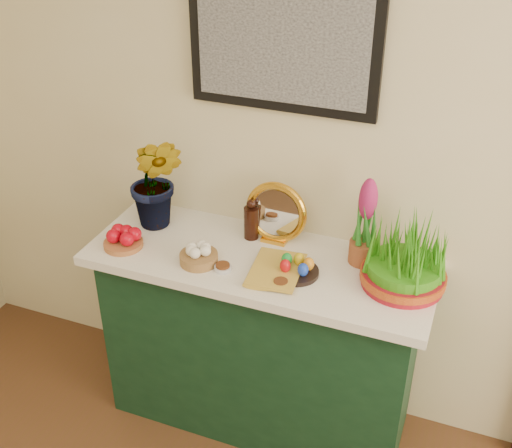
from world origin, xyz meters
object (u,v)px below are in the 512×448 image
at_px(hyacinth_green, 155,167).
at_px(wheatgrass_sabzeh, 405,259).
at_px(mirror, 276,213).
at_px(book, 252,266).
at_px(sideboard, 260,344).

xyz_separation_m(hyacinth_green, wheatgrass_sabzeh, (1.06, -0.05, -0.17)).
xyz_separation_m(mirror, book, (-0.01, -0.24, -0.11)).
relative_size(hyacinth_green, wheatgrass_sabzeh, 1.76).
xyz_separation_m(sideboard, mirror, (0.01, 0.14, 0.59)).
bearing_deg(wheatgrass_sabzeh, mirror, 167.33).
bearing_deg(book, hyacinth_green, 155.85).
bearing_deg(wheatgrass_sabzeh, sideboard, -178.40).
height_order(hyacinth_green, book, hyacinth_green).
bearing_deg(book, wheatgrass_sabzeh, 5.95).
bearing_deg(wheatgrass_sabzeh, hyacinth_green, 177.02).
bearing_deg(mirror, hyacinth_green, -172.30).
bearing_deg(mirror, wheatgrass_sabzeh, -12.67).
bearing_deg(hyacinth_green, wheatgrass_sabzeh, -6.20).
relative_size(sideboard, mirror, 4.89).
bearing_deg(sideboard, wheatgrass_sabzeh, 1.60).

